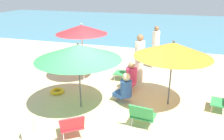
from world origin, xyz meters
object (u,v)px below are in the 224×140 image
(beach_chair_c, at_px, (142,114))
(person_a, at_px, (139,60))
(beach_chair_a, at_px, (124,71))
(person_c, at_px, (155,47))
(umbrella_green, at_px, (78,52))
(beach_chair_d, at_px, (72,125))
(umbrella_red, at_px, (82,29))
(umbrella_orange, at_px, (173,50))
(person_b, at_px, (125,88))
(person_d, at_px, (131,76))
(swim_ring, at_px, (57,91))
(beach_bag, at_px, (29,130))

(beach_chair_c, bearing_deg, person_a, 19.10)
(beach_chair_a, bearing_deg, person_c, -114.98)
(umbrella_green, bearing_deg, beach_chair_a, 73.73)
(beach_chair_c, xyz_separation_m, beach_chair_d, (-1.34, -0.84, 0.01))
(umbrella_red, height_order, beach_chair_c, umbrella_red)
(umbrella_orange, distance_m, person_c, 3.09)
(umbrella_green, height_order, person_c, umbrella_green)
(umbrella_orange, xyz_separation_m, beach_chair_d, (-1.84, -2.14, -1.21))
(person_b, bearing_deg, beach_chair_d, 93.04)
(umbrella_orange, distance_m, person_d, 1.71)
(beach_chair_c, bearing_deg, beach_chair_d, 128.63)
(umbrella_green, xyz_separation_m, swim_ring, (-1.06, 0.57, -1.48))
(beach_chair_d, height_order, person_c, person_c)
(beach_chair_c, distance_m, person_c, 4.25)
(umbrella_red, relative_size, person_c, 1.18)
(umbrella_green, relative_size, beach_chair_d, 2.97)
(umbrella_green, relative_size, beach_bag, 6.24)
(umbrella_green, xyz_separation_m, person_b, (1.05, 0.60, -1.11))
(umbrella_orange, distance_m, umbrella_green, 2.38)
(person_a, bearing_deg, swim_ring, 84.72)
(umbrella_green, distance_m, beach_chair_d, 1.80)
(beach_chair_d, bearing_deg, umbrella_orange, -76.90)
(person_c, xyz_separation_m, person_d, (-0.45, -2.34, -0.37))
(umbrella_orange, xyz_separation_m, person_c, (-0.75, 2.91, -0.71))
(person_b, height_order, beach_bag, person_b)
(beach_chair_a, distance_m, swim_ring, 2.34)
(beach_chair_a, distance_m, person_b, 1.62)
(beach_chair_c, bearing_deg, person_d, 26.87)
(person_d, bearing_deg, umbrella_green, -23.06)
(beach_chair_c, xyz_separation_m, swim_ring, (-2.78, 1.02, -0.28))
(person_d, relative_size, swim_ring, 2.12)
(umbrella_red, xyz_separation_m, beach_bag, (0.16, -3.28, -1.58))
(person_c, height_order, person_d, person_c)
(beach_chair_d, xyz_separation_m, person_a, (0.80, 3.24, 0.51))
(beach_chair_c, distance_m, person_b, 1.25)
(beach_chair_a, relative_size, swim_ring, 1.34)
(person_a, bearing_deg, beach_chair_d, 129.37)
(beach_chair_c, distance_m, person_a, 2.51)
(beach_chair_c, relative_size, person_c, 0.37)
(beach_chair_c, relative_size, person_d, 0.67)
(beach_chair_a, distance_m, person_a, 0.80)
(beach_chair_d, bearing_deg, person_b, -55.49)
(umbrella_red, xyz_separation_m, person_b, (1.75, -1.17, -1.33))
(umbrella_green, distance_m, person_a, 2.38)
(beach_chair_c, distance_m, beach_chair_d, 1.58)
(person_a, distance_m, person_d, 0.67)
(umbrella_red, xyz_separation_m, beach_chair_d, (1.09, -3.06, -1.41))
(umbrella_orange, bearing_deg, person_a, 133.43)
(beach_chair_d, relative_size, person_a, 0.44)
(umbrella_red, height_order, person_c, umbrella_red)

